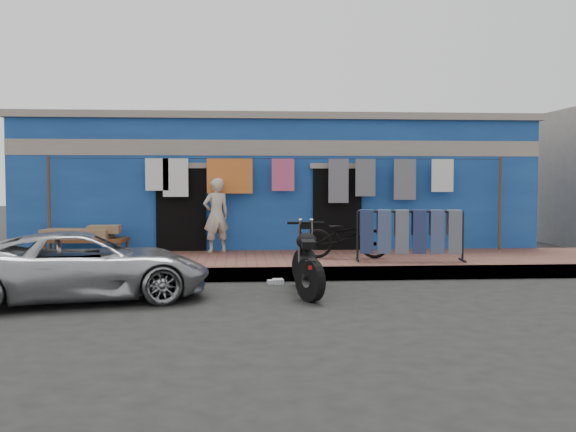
{
  "coord_description": "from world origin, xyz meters",
  "views": [
    {
      "loc": [
        -0.88,
        -9.9,
        1.78
      ],
      "look_at": [
        0.0,
        2.0,
        1.15
      ],
      "focal_mm": 40.0,
      "sensor_mm": 36.0,
      "label": 1
    }
  ],
  "objects_px": {
    "car": "(84,265)",
    "bicycle": "(346,231)",
    "jeans_rack": "(410,235)",
    "charpoy": "(86,241)",
    "seated_person": "(216,215)",
    "motorcycle": "(307,259)"
  },
  "relations": [
    {
      "from": "car",
      "to": "bicycle",
      "type": "height_order",
      "value": "bicycle"
    },
    {
      "from": "bicycle",
      "to": "jeans_rack",
      "type": "xyz_separation_m",
      "value": [
        1.17,
        -0.53,
        -0.04
      ]
    },
    {
      "from": "car",
      "to": "charpoy",
      "type": "xyz_separation_m",
      "value": [
        -0.89,
        3.99,
        0.01
      ]
    },
    {
      "from": "bicycle",
      "to": "seated_person",
      "type": "bearing_deg",
      "value": 71.37
    },
    {
      "from": "motorcycle",
      "to": "car",
      "type": "bearing_deg",
      "value": -171.73
    },
    {
      "from": "motorcycle",
      "to": "charpoy",
      "type": "xyz_separation_m",
      "value": [
        -4.31,
        3.65,
        -0.02
      ]
    },
    {
      "from": "charpoy",
      "to": "jeans_rack",
      "type": "xyz_separation_m",
      "value": [
        6.54,
        -1.54,
        0.22
      ]
    },
    {
      "from": "seated_person",
      "to": "jeans_rack",
      "type": "height_order",
      "value": "seated_person"
    },
    {
      "from": "charpoy",
      "to": "jeans_rack",
      "type": "height_order",
      "value": "jeans_rack"
    },
    {
      "from": "charpoy",
      "to": "seated_person",
      "type": "bearing_deg",
      "value": 5.08
    },
    {
      "from": "seated_person",
      "to": "charpoy",
      "type": "distance_m",
      "value": 2.78
    },
    {
      "from": "bicycle",
      "to": "motorcycle",
      "type": "xyz_separation_m",
      "value": [
        -1.06,
        -2.64,
        -0.24
      ]
    },
    {
      "from": "car",
      "to": "seated_person",
      "type": "bearing_deg",
      "value": -36.8
    },
    {
      "from": "car",
      "to": "seated_person",
      "type": "height_order",
      "value": "seated_person"
    },
    {
      "from": "bicycle",
      "to": "car",
      "type": "bearing_deg",
      "value": 130.35
    },
    {
      "from": "bicycle",
      "to": "jeans_rack",
      "type": "distance_m",
      "value": 1.28
    },
    {
      "from": "seated_person",
      "to": "bicycle",
      "type": "bearing_deg",
      "value": 130.83
    },
    {
      "from": "seated_person",
      "to": "bicycle",
      "type": "relative_size",
      "value": 0.95
    },
    {
      "from": "car",
      "to": "seated_person",
      "type": "relative_size",
      "value": 2.35
    },
    {
      "from": "car",
      "to": "jeans_rack",
      "type": "distance_m",
      "value": 6.15
    },
    {
      "from": "bicycle",
      "to": "motorcycle",
      "type": "bearing_deg",
      "value": 164.86
    },
    {
      "from": "bicycle",
      "to": "charpoy",
      "type": "bearing_deg",
      "value": 86.05
    }
  ]
}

